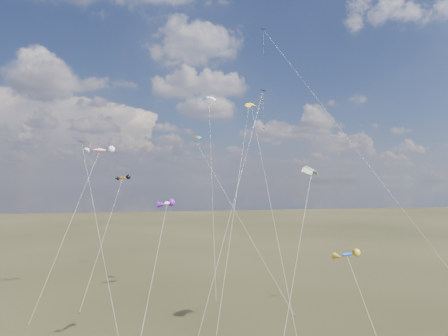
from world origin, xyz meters
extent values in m
cube|color=black|center=(8.16, 26.80, 31.53)|extent=(1.15, 1.16, 0.26)
cylinder|color=silver|center=(1.90, 19.13, 15.76)|extent=(12.54, 15.36, 31.54)
cube|color=#151355|center=(9.54, 30.81, 42.90)|extent=(1.04, 1.02, 0.24)
cylinder|color=silver|center=(18.67, 17.10, 21.45)|extent=(18.30, 27.44, 42.91)
cube|color=black|center=(-18.61, 25.37, 22.76)|extent=(0.86, 0.91, 0.36)
cylinder|color=silver|center=(-15.75, 19.48, 11.38)|extent=(5.76, 11.83, 22.77)
cube|color=orange|center=(6.24, 28.07, 29.52)|extent=(0.88, 0.85, 0.27)
cylinder|color=silver|center=(1.45, 17.71, 14.76)|extent=(9.60, 20.76, 29.54)
cylinder|color=silver|center=(4.67, 12.68, 14.40)|extent=(2.09, 23.55, 28.81)
cylinder|color=silver|center=(1.18, 32.95, 16.65)|extent=(2.06, 17.80, 33.31)
cube|color=#332316|center=(0.17, 24.06, 0.06)|extent=(0.10, 0.10, 0.12)
cylinder|color=silver|center=(4.08, 4.06, 9.38)|extent=(9.44, 13.56, 18.78)
cylinder|color=silver|center=(3.43, 23.14, 12.21)|extent=(10.82, 14.36, 24.43)
cube|color=#332316|center=(8.83, 15.97, 0.06)|extent=(0.10, 0.10, 0.12)
ellipsoid|color=#D16200|center=(-13.50, 35.79, 17.87)|extent=(2.67, 2.16, 0.88)
cylinder|color=silver|center=(-15.91, 29.34, 8.94)|extent=(4.85, 12.93, 17.89)
cube|color=#332316|center=(-18.32, 22.89, 0.06)|extent=(0.10, 0.10, 0.12)
ellipsoid|color=silver|center=(-7.88, 10.16, 14.95)|extent=(1.87, 2.45, 0.81)
cylinder|color=silver|center=(-9.60, 6.39, 7.48)|extent=(3.48, 7.55, 14.96)
ellipsoid|color=#C00F07|center=(-16.96, 33.07, 22.23)|extent=(4.31, 2.11, 1.27)
cylinder|color=silver|center=(-20.30, 26.28, 11.11)|extent=(6.70, 13.61, 22.24)
cube|color=#332316|center=(-23.64, 19.49, 0.06)|extent=(0.10, 0.10, 0.12)
ellipsoid|color=#1039B3|center=(6.49, -1.55, 11.08)|extent=(2.43, 1.32, 0.74)
camera|label=1|loc=(-10.83, -32.58, 17.25)|focal=32.00mm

